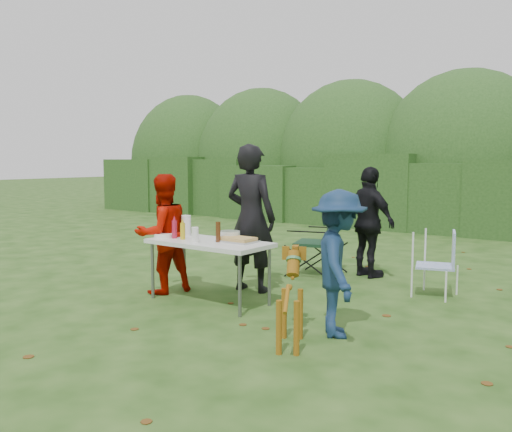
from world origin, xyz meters
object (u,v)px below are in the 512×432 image
Objects in this scene: person_black_puffy at (369,222)px; beer_bottle at (218,232)px; paper_towel_roll at (186,226)px; child at (339,263)px; ketchup_bottle at (174,229)px; folding_table at (209,245)px; person_red_jacket at (163,234)px; mustard_bottle at (183,231)px; person_cook at (251,218)px; dog at (290,302)px; lawn_chair at (435,263)px; camping_chair at (317,239)px.

person_black_puffy is 6.68× the size of beer_bottle.
beer_bottle is at bearing -13.72° from paper_towel_roll.
ketchup_bottle is at bearing 53.26° from child.
folding_table is 6.25× the size of beer_bottle.
mustard_bottle is (0.45, -0.10, 0.08)m from person_red_jacket.
person_cook is 2.15× the size of dog.
person_cook is 7.92× the size of beer_bottle.
mustard_bottle is (-2.42, -1.97, 0.42)m from lawn_chair.
person_cook is 1.01m from ketchup_bottle.
dog is at bearing -22.81° from paper_towel_roll.
person_black_puffy is 1.32m from lawn_chair.
paper_towel_roll is at bearing 163.17° from folding_table.
camping_chair is at bearing 67.67° from paper_towel_roll.
lawn_chair is at bearing 33.34° from paper_towel_roll.
paper_towel_roll is at bearing 79.15° from person_black_puffy.
mustard_bottle is 0.32m from paper_towel_roll.
folding_table is 0.79m from person_cook.
ketchup_bottle reaches higher than dog.
person_black_puffy is 8.01× the size of mustard_bottle.
folding_table is 7.50× the size of mustard_bottle.
person_black_puffy reaches higher than paper_towel_roll.
lawn_chair is 3.26m from ketchup_bottle.
folding_table is at bearing 64.95° from camping_chair.
child is (1.76, -0.95, -0.24)m from person_cook.
child reaches higher than ketchup_bottle.
person_black_puffy reaches higher than camping_chair.
mustard_bottle is (-1.96, 0.64, 0.42)m from dog.
paper_towel_roll is at bearing 125.77° from mustard_bottle.
person_red_jacket is 0.95× the size of person_black_puffy.
mustard_bottle is 0.83× the size of beer_bottle.
ketchup_bottle is at bearing 88.14° from person_red_jacket.
person_black_puffy is 2.89m from ketchup_bottle.
camping_chair is at bearing 82.55° from folding_table.
person_black_puffy is 1.48× the size of camping_chair.
paper_towel_roll is (-0.52, 0.16, 0.18)m from folding_table.
ketchup_bottle reaches higher than lawn_chair.
paper_towel_roll reaches higher than beer_bottle.
paper_towel_roll is at bearing 99.23° from ketchup_bottle.
ketchup_bottle is (0.31, -0.10, 0.09)m from person_red_jacket.
beer_bottle is (-0.13, -2.09, 0.32)m from camping_chair.
beer_bottle is at bearing 93.82° from person_black_puffy.
person_cook is 0.83m from paper_towel_roll.
folding_table is 6.82× the size of ketchup_bottle.
lawn_chair is 3.21× the size of paper_towel_roll.
person_red_jacket reaches higher than lawn_chair.
mustard_bottle is at bearing 44.37° from dog.
person_cook reaches higher than person_red_jacket.
child is at bearing 101.49° from person_red_jacket.
folding_table is at bearing -16.83° from paper_towel_roll.
child is 2.17m from mustard_bottle.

